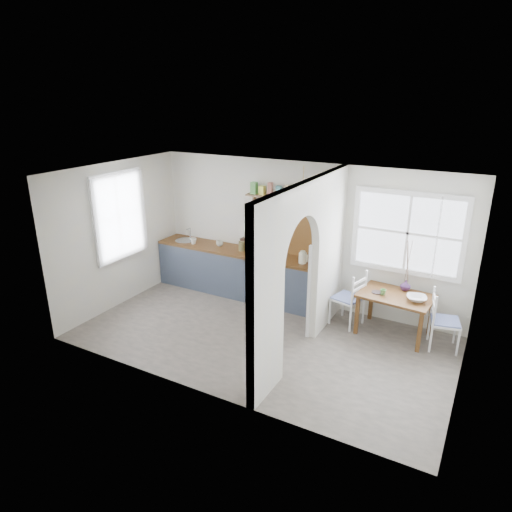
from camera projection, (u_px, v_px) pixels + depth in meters
The scene contains 26 objects.
floor at pixel (261, 338), 7.30m from camera, with size 5.80×3.20×0.01m, color gray.
ceiling at pixel (262, 176), 6.42m from camera, with size 5.80×3.20×0.01m, color silver.
walls at pixel (262, 262), 6.86m from camera, with size 5.81×3.21×2.60m.
partition at pixel (306, 259), 6.54m from camera, with size 0.12×3.20×2.60m.
kitchen_window at pixel (118, 216), 8.04m from camera, with size 0.10×1.16×1.50m, color white, non-canonical shape.
nook_window at pixel (408, 233), 7.23m from camera, with size 1.76×0.10×1.30m, color white, non-canonical shape.
counter at pixel (242, 272), 8.75m from camera, with size 3.50×0.60×0.90m.
sink at pixel (185, 241), 9.17m from camera, with size 0.40×0.40×0.02m, color #ACB1B9.
backsplash at pixel (292, 231), 8.24m from camera, with size 1.65×0.03×0.90m, color brown.
shelf at pixel (291, 196), 7.94m from camera, with size 1.75×0.20×0.21m.
pendant_lamp at pixel (302, 209), 7.55m from camera, with size 0.26×0.26×0.16m, color beige.
utensil_rail at pixel (322, 242), 7.28m from camera, with size 0.02×0.02×0.50m, color #ACB1B9.
dining_table at pixel (394, 315), 7.31m from camera, with size 1.11×0.74×0.70m, color brown, non-canonical shape.
chair_left at pixel (348, 298), 7.60m from camera, with size 0.44×0.44×0.97m, color white, non-canonical shape.
chair_right at pixel (445, 321), 6.88m from camera, with size 0.42×0.42×0.92m, color white, non-canonical shape.
kettle at pixel (303, 257), 7.92m from camera, with size 0.18×0.15×0.22m, color white, non-canonical shape.
mug_a at pixel (193, 241), 8.94m from camera, with size 0.12×0.12×0.11m, color white.
mug_b at pixel (220, 243), 8.82m from camera, with size 0.14×0.14×0.11m, color silver.
knife_block at pixel (244, 244), 8.62m from camera, with size 0.10×0.14×0.22m, color #472A1E.
jar at pixel (242, 246), 8.55m from camera, with size 0.11×0.11×0.18m, color olive.
towel_magenta at pixel (318, 306), 7.76m from camera, with size 0.02×0.03×0.55m, color #AE2C61.
towel_orange at pixel (317, 309), 7.73m from camera, with size 0.02×0.03×0.46m, color orange.
bowl at pixel (417, 298), 6.99m from camera, with size 0.30×0.30×0.07m, color silver.
table_cup at pixel (383, 292), 7.18m from camera, with size 0.10×0.10×0.09m, color #5A9951.
plate at pixel (377, 292), 7.27m from camera, with size 0.16×0.16×0.01m, color #2D2223.
vase at pixel (405, 285), 7.34m from camera, with size 0.16×0.16×0.17m, color #3F224E.
Camera 1 is at (3.01, -5.68, 3.71)m, focal length 32.00 mm.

